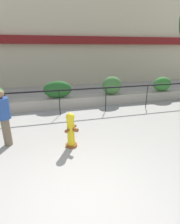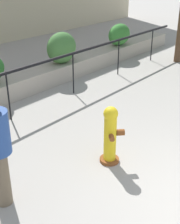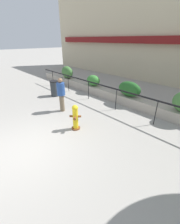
# 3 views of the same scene
# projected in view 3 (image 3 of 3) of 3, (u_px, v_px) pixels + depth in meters

# --- Properties ---
(ground_plane) EXTENTS (120.00, 120.00, 0.00)m
(ground_plane) POSITION_uv_depth(u_px,v_px,m) (24.00, 151.00, 5.08)
(ground_plane) COLOR #9E9991
(planter_wall_low) EXTENTS (18.00, 0.70, 0.50)m
(planter_wall_low) POSITION_uv_depth(u_px,v_px,m) (128.00, 100.00, 8.63)
(planter_wall_low) COLOR #ADA393
(planter_wall_low) RESTS_ON ground
(fence_railing_segment) EXTENTS (15.00, 0.05, 1.15)m
(fence_railing_segment) POSITION_uv_depth(u_px,v_px,m) (117.00, 91.00, 7.62)
(fence_railing_segment) COLOR black
(fence_railing_segment) RESTS_ON ground
(hedge_bush_0) EXTENTS (1.24, 0.69, 0.95)m
(hedge_bush_0) POSITION_uv_depth(u_px,v_px,m) (67.00, 72.00, 12.25)
(hedge_bush_0) COLOR #427538
(hedge_bush_0) RESTS_ON planter_wall_low
(hedge_bush_1) EXTENTS (1.04, 0.70, 0.72)m
(hedge_bush_1) POSITION_uv_depth(u_px,v_px,m) (93.00, 80.00, 10.25)
(hedge_bush_1) COLOR #387F33
(hedge_bush_1) RESTS_ON planter_wall_low
(hedge_bush_2) EXTENTS (1.37, 0.60, 0.83)m
(hedge_bush_2) POSITION_uv_depth(u_px,v_px,m) (129.00, 89.00, 8.31)
(hedge_bush_2) COLOR #235B23
(hedge_bush_2) RESTS_ON planter_wall_low
(fire_hydrant) EXTENTS (0.50, 0.50, 1.08)m
(fire_hydrant) POSITION_uv_depth(u_px,v_px,m) (75.00, 117.00, 6.09)
(fire_hydrant) COLOR brown
(fire_hydrant) RESTS_ON ground
(pedestrian) EXTENTS (0.43, 0.43, 1.73)m
(pedestrian) POSITION_uv_depth(u_px,v_px,m) (61.00, 93.00, 7.49)
(pedestrian) COLOR brown
(pedestrian) RESTS_ON ground
(trash_bin) EXTENTS (0.55, 0.55, 1.01)m
(trash_bin) POSITION_uv_depth(u_px,v_px,m) (55.00, 88.00, 9.79)
(trash_bin) COLOR #2D3338
(trash_bin) RESTS_ON ground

